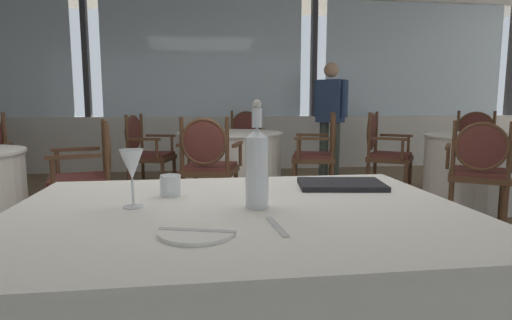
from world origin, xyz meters
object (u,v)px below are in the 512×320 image
(water_bottle, at_px, (257,165))
(dining_chair_1_0, at_px, (90,170))
(side_plate, at_px, (197,232))
(dining_chair_0_0, at_px, (475,144))
(menu_book, at_px, (341,184))
(diner_person_0, at_px, (330,113))
(dining_chair_2_0, at_px, (321,148))
(water_tumbler, at_px, (170,185))
(dining_chair_0_1, at_px, (382,147))
(dining_chair_2_2, at_px, (144,148))
(dining_chair_2_3, at_px, (208,160))
(wine_glass, at_px, (132,166))
(dining_chair_2_1, at_px, (245,139))
(dining_chair_0_2, at_px, (479,165))

(water_bottle, relative_size, dining_chair_1_0, 0.37)
(side_plate, height_order, dining_chair_0_0, dining_chair_0_0)
(menu_book, bearing_deg, water_bottle, -135.30)
(diner_person_0, bearing_deg, dining_chair_2_0, -153.75)
(water_tumbler, bearing_deg, dining_chair_0_1, 53.91)
(water_bottle, xyz_separation_m, dining_chair_2_2, (-0.81, 3.68, -0.33))
(side_plate, xyz_separation_m, water_bottle, (0.19, 0.25, 0.13))
(dining_chair_0_1, bearing_deg, water_tumbler, -91.91)
(water_bottle, bearing_deg, dining_chair_1_0, 116.60)
(side_plate, xyz_separation_m, water_tumbler, (-0.10, 0.47, 0.03))
(dining_chair_2_3, bearing_deg, diner_person_0, -25.85)
(wine_glass, relative_size, dining_chair_0_1, 0.19)
(dining_chair_2_1, bearing_deg, dining_chair_2_0, 45.01)
(dining_chair_2_2, bearing_deg, side_plate, -65.38)
(dining_chair_0_2, height_order, dining_chair_2_3, dining_chair_2_3)
(menu_book, height_order, dining_chair_1_0, dining_chair_1_0)
(menu_book, bearing_deg, diner_person_0, 81.07)
(dining_chair_0_0, bearing_deg, wine_glass, -12.52)
(dining_chair_2_2, bearing_deg, water_tumbler, -65.73)
(dining_chair_1_0, bearing_deg, dining_chair_2_3, -170.44)
(water_bottle, relative_size, wine_glass, 1.82)
(dining_chair_0_2, bearing_deg, dining_chair_0_1, 45.18)
(dining_chair_1_0, height_order, diner_person_0, diner_person_0)
(side_plate, distance_m, wine_glass, 0.39)
(water_bottle, bearing_deg, dining_chair_0_1, 59.40)
(side_plate, bearing_deg, dining_chair_1_0, 109.89)
(dining_chair_0_0, height_order, dining_chair_2_2, dining_chair_0_0)
(water_bottle, bearing_deg, dining_chair_0_2, 41.18)
(menu_book, height_order, dining_chair_2_2, dining_chair_2_2)
(dining_chair_0_0, bearing_deg, dining_chair_2_0, -47.10)
(side_plate, relative_size, dining_chair_2_0, 0.20)
(side_plate, distance_m, dining_chair_2_1, 4.69)
(water_tumbler, bearing_deg, dining_chair_0_0, 42.78)
(dining_chair_2_0, relative_size, diner_person_0, 0.59)
(dining_chair_2_1, distance_m, dining_chair_2_2, 1.44)
(dining_chair_0_2, distance_m, diner_person_0, 2.61)
(side_plate, xyz_separation_m, wine_glass, (-0.20, 0.31, 0.13))
(dining_chair_0_0, bearing_deg, dining_chair_2_3, -38.68)
(side_plate, bearing_deg, dining_chair_0_0, 47.42)
(menu_book, bearing_deg, dining_chair_0_1, 70.85)
(dining_chair_2_0, bearing_deg, diner_person_0, -95.77)
(side_plate, height_order, water_bottle, water_bottle)
(dining_chair_0_1, xyz_separation_m, dining_chair_1_0, (-2.90, -1.16, -0.01))
(wine_glass, bearing_deg, water_bottle, -7.45)
(menu_book, xyz_separation_m, dining_chair_0_1, (1.51, 2.91, -0.18))
(dining_chair_2_1, height_order, dining_chair_2_2, dining_chair_2_1)
(water_bottle, xyz_separation_m, wine_glass, (-0.39, 0.05, -0.00))
(dining_chair_2_0, bearing_deg, wine_glass, 78.96)
(water_bottle, distance_m, dining_chair_1_0, 2.29)
(dining_chair_2_0, bearing_deg, water_tumbler, 79.38)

